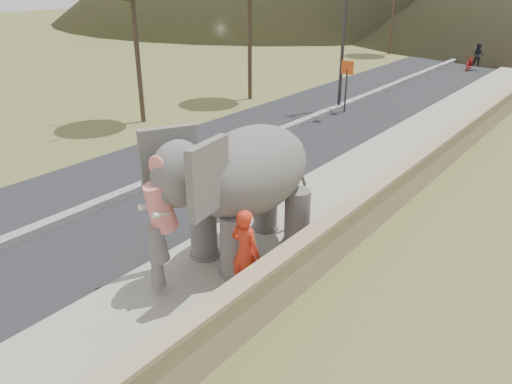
% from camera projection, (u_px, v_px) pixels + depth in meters
% --- Properties ---
extents(ground, '(160.00, 160.00, 0.00)m').
position_uv_depth(ground, '(214.00, 280.00, 10.77)').
color(ground, olive).
rests_on(ground, ground).
extents(road, '(7.00, 120.00, 0.03)m').
position_uv_depth(road, '(285.00, 131.00, 20.80)').
color(road, black).
rests_on(road, ground).
extents(median, '(0.35, 120.00, 0.22)m').
position_uv_depth(median, '(285.00, 129.00, 20.76)').
color(median, black).
rests_on(median, ground).
extents(walkway, '(3.00, 120.00, 0.15)m').
position_uv_depth(walkway, '(399.00, 154.00, 18.00)').
color(walkway, '#9E9687').
rests_on(walkway, ground).
extents(parapet, '(0.30, 120.00, 1.10)m').
position_uv_depth(parapet, '(447.00, 151.00, 16.89)').
color(parapet, tan).
rests_on(parapet, ground).
extents(lamppost, '(1.76, 0.36, 8.00)m').
position_uv_depth(lamppost, '(352.00, 2.00, 22.00)').
color(lamppost, '#333439').
rests_on(lamppost, ground).
extents(signboard, '(0.60, 0.08, 2.40)m').
position_uv_depth(signboard, '(347.00, 78.00, 22.95)').
color(signboard, '#2D2D33').
rests_on(signboard, ground).
extents(elephant_and_man, '(2.82, 4.57, 3.10)m').
position_uv_depth(elephant_and_man, '(251.00, 190.00, 11.02)').
color(elephant_and_man, slate).
rests_on(elephant_and_man, ground).
extents(motorcyclist, '(1.26, 1.89, 1.80)m').
position_uv_depth(motorcyclist, '(473.00, 60.00, 33.49)').
color(motorcyclist, maroon).
rests_on(motorcyclist, ground).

